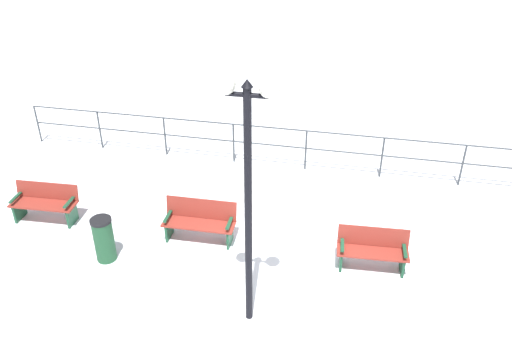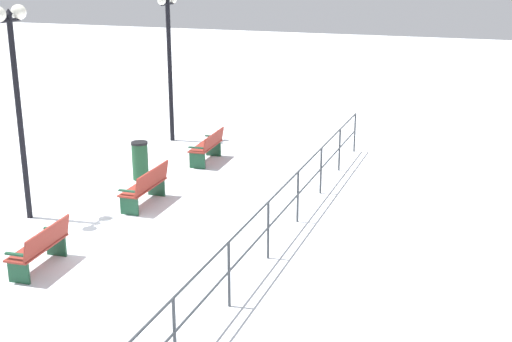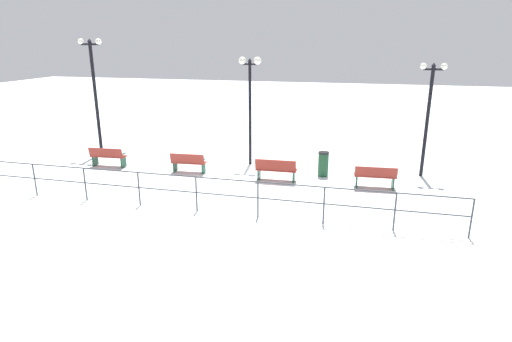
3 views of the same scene
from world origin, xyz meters
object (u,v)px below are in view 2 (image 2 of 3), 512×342
Objects in this scene: lamppost_near at (169,49)px; bench_nearest at (208,146)px; bench_third at (41,247)px; lamppost_middle at (14,67)px; bench_second at (146,186)px; trash_bin at (140,160)px.

bench_nearest is at bearing 137.58° from lamppost_near.
bench_nearest reaches higher than bench_third.
lamppost_middle reaches higher than bench_nearest.
bench_nearest is at bearing -90.82° from bench_second.
bench_nearest is 7.40m from bench_third.
lamppost_near is at bearing -82.12° from bench_third.
lamppost_middle is (2.02, 5.28, 2.88)m from bench_nearest.
lamppost_near reaches higher than bench_third.
lamppost_middle is 4.60× the size of trash_bin.
bench_nearest is 2.25m from trash_bin.
lamppost_middle reaches higher than bench_third.
bench_nearest is at bearing -94.70° from bench_third.
bench_nearest is 0.97× the size of bench_second.
bench_nearest is at bearing -117.57° from trash_bin.
trash_bin is (1.04, 1.99, 0.04)m from bench_nearest.
bench_third is 9.75m from lamppost_near.
lamppost_near is at bearing -45.72° from bench_nearest.
lamppost_near reaches higher than bench_nearest.
bench_third is (0.14, 7.40, -0.02)m from bench_nearest.
lamppost_middle is at bearing 65.71° from bench_nearest.
bench_third is 4.06m from lamppost_middle.
bench_nearest is 0.33× the size of lamppost_middle.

